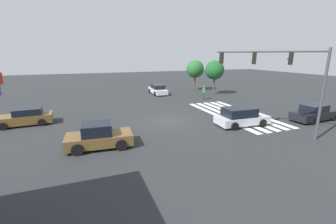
% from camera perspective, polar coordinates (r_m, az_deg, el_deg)
% --- Properties ---
extents(ground_plane, '(121.21, 121.21, 0.00)m').
position_cam_1_polar(ground_plane, '(20.46, 0.00, -2.28)').
color(ground_plane, '#2B2D30').
extents(crosswalk_markings, '(11.70, 4.40, 0.01)m').
position_cam_1_polar(crosswalk_markings, '(23.87, 16.29, -0.43)').
color(crosswalk_markings, silver).
rests_on(crosswalk_markings, ground_plane).
extents(traffic_signal_mast, '(5.27, 5.27, 6.31)m').
position_cam_1_polar(traffic_signal_mast, '(17.95, 27.15, 9.22)').
color(traffic_signal_mast, '#47474C').
rests_on(traffic_signal_mast, ground_plane).
extents(car_1, '(2.41, 4.27, 1.61)m').
position_cam_1_polar(car_1, '(15.25, -17.18, -5.95)').
color(car_1, brown).
rests_on(car_1, ground_plane).
extents(car_2, '(2.17, 4.83, 1.48)m').
position_cam_1_polar(car_2, '(24.44, 33.17, -0.26)').
color(car_2, black).
rests_on(car_2, ground_plane).
extents(car_3, '(2.30, 4.48, 1.45)m').
position_cam_1_polar(car_3, '(22.73, -32.54, -1.12)').
color(car_3, brown).
rests_on(car_3, ground_plane).
extents(car_4, '(2.31, 4.48, 1.55)m').
position_cam_1_polar(car_4, '(20.00, 18.03, -1.19)').
color(car_4, silver).
rests_on(car_4, ground_plane).
extents(car_5, '(4.80, 2.02, 1.48)m').
position_cam_1_polar(car_5, '(34.57, -2.61, 5.73)').
color(car_5, silver).
rests_on(car_5, ground_plane).
extents(pedestrian, '(0.41, 0.41, 1.83)m').
position_cam_1_polar(pedestrian, '(30.54, 9.11, 5.06)').
color(pedestrian, '#38383D').
rests_on(pedestrian, ground_plane).
extents(tree_corner_a, '(2.82, 2.82, 5.06)m').
position_cam_1_polar(tree_corner_a, '(34.63, 11.75, 10.35)').
color(tree_corner_a, brown).
rests_on(tree_corner_a, ground_plane).
extents(tree_corner_b, '(2.92, 2.92, 5.02)m').
position_cam_1_polar(tree_corner_b, '(38.28, 6.89, 10.76)').
color(tree_corner_b, brown).
rests_on(tree_corner_b, ground_plane).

